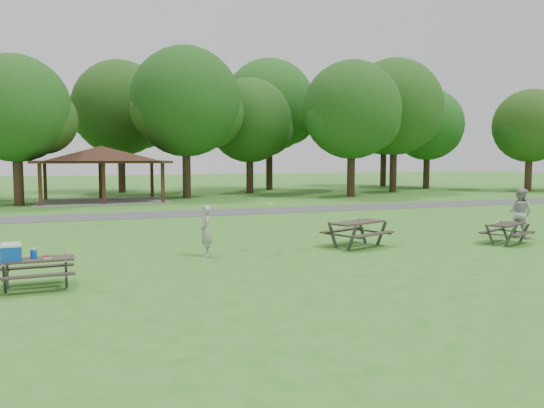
{
  "coord_description": "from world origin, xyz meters",
  "views": [
    {
      "loc": [
        -5.52,
        -13.78,
        2.96
      ],
      "look_at": [
        1.0,
        4.0,
        1.3
      ],
      "focal_mm": 35.0,
      "sensor_mm": 36.0,
      "label": 1
    }
  ],
  "objects": [
    {
      "name": "ground",
      "position": [
        0.0,
        0.0,
        0.0
      ],
      "size": [
        160.0,
        160.0,
        0.0
      ],
      "primitive_type": "plane",
      "color": "#347521",
      "rests_on": "ground"
    },
    {
      "name": "asphalt_path",
      "position": [
        0.0,
        14.0,
        0.01
      ],
      "size": [
        120.0,
        3.2,
        0.02
      ],
      "primitive_type": "cube",
      "color": "#454547",
      "rests_on": "ground"
    },
    {
      "name": "pavilion",
      "position": [
        -4.0,
        24.0,
        3.06
      ],
      "size": [
        8.6,
        7.01,
        3.76
      ],
      "color": "#372414",
      "rests_on": "ground"
    },
    {
      "name": "tree_row_d",
      "position": [
        -8.92,
        22.53,
        5.77
      ],
      "size": [
        6.93,
        6.6,
        9.27
      ],
      "color": "#322016",
      "rests_on": "ground"
    },
    {
      "name": "tree_row_e",
      "position": [
        2.1,
        25.03,
        6.78
      ],
      "size": [
        8.4,
        8.0,
        11.02
      ],
      "color": "#2E1F14",
      "rests_on": "ground"
    },
    {
      "name": "tree_row_f",
      "position": [
        8.09,
        28.53,
        5.84
      ],
      "size": [
        7.35,
        7.0,
        9.55
      ],
      "color": "black",
      "rests_on": "ground"
    },
    {
      "name": "tree_row_g",
      "position": [
        14.09,
        22.03,
        6.33
      ],
      "size": [
        7.77,
        7.4,
        10.25
      ],
      "color": "black",
      "rests_on": "ground"
    },
    {
      "name": "tree_row_h",
      "position": [
        20.1,
        25.53,
        7.03
      ],
      "size": [
        8.61,
        8.2,
        11.37
      ],
      "color": "#301D15",
      "rests_on": "ground"
    },
    {
      "name": "tree_row_i",
      "position": [
        26.08,
        29.03,
        5.91
      ],
      "size": [
        7.14,
        6.8,
        9.52
      ],
      "color": "black",
      "rests_on": "ground"
    },
    {
      "name": "tree_row_j",
      "position": [
        32.08,
        22.53,
        5.56
      ],
      "size": [
        6.72,
        6.4,
        8.96
      ],
      "color": "#311F15",
      "rests_on": "ground"
    },
    {
      "name": "tree_deep_b",
      "position": [
        -1.9,
        33.03,
        6.89
      ],
      "size": [
        8.4,
        8.0,
        11.13
      ],
      "color": "#301D15",
      "rests_on": "ground"
    },
    {
      "name": "tree_deep_c",
      "position": [
        11.1,
        32.03,
        7.44
      ],
      "size": [
        8.82,
        8.4,
        11.9
      ],
      "color": "black",
      "rests_on": "ground"
    },
    {
      "name": "tree_deep_d",
      "position": [
        24.1,
        33.53,
        7.03
      ],
      "size": [
        8.4,
        8.0,
        11.27
      ],
      "color": "black",
      "rests_on": "ground"
    },
    {
      "name": "picnic_table_near",
      "position": [
        -6.62,
        -0.89,
        0.65
      ],
      "size": [
        1.66,
        1.36,
        1.13
      ],
      "color": "#322B24",
      "rests_on": "ground"
    },
    {
      "name": "picnic_table_middle",
      "position": [
        3.18,
        1.68,
        0.64
      ],
      "size": [
        2.44,
        2.22,
        0.87
      ],
      "color": "#322A24",
      "rests_on": "ground"
    },
    {
      "name": "picnic_table_far",
      "position": [
        8.35,
        0.44,
        0.52
      ],
      "size": [
        2.04,
        1.88,
        0.71
      ],
      "color": "black",
      "rests_on": "ground"
    },
    {
      "name": "frisbee_in_flight",
      "position": [
        0.05,
        1.62,
        1.53
      ],
      "size": [
        0.36,
        0.36,
        0.02
      ],
      "color": "yellow",
      "rests_on": "ground"
    },
    {
      "name": "frisbee_thrower",
      "position": [
        -1.96,
        1.69,
        0.77
      ],
      "size": [
        0.39,
        0.57,
        1.53
      ],
      "primitive_type": "imported",
      "rotation": [
        0.0,
        0.0,
        -1.61
      ],
      "color": "#A3A3A5",
      "rests_on": "ground"
    },
    {
      "name": "frisbee_catcher",
      "position": [
        9.76,
        1.3,
        0.92
      ],
      "size": [
        0.95,
        1.08,
        1.85
      ],
      "primitive_type": "imported",
      "rotation": [
        0.0,
        0.0,
        1.9
      ],
      "color": "#ABABAE",
      "rests_on": "ground"
    }
  ]
}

